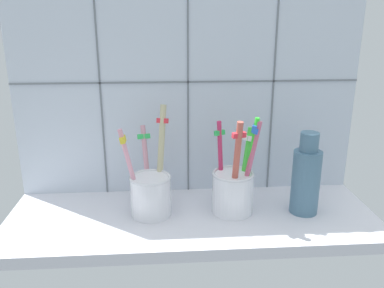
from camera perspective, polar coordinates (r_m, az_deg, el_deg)
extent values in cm
cube|color=silver|center=(70.85, 0.06, -10.89)|extent=(64.00, 22.00, 2.00)
cube|color=silver|center=(75.14, -0.62, 8.23)|extent=(64.00, 2.00, 45.00)
cube|color=slate|center=(74.79, -13.01, 7.73)|extent=(0.30, 0.20, 45.00)
cube|color=slate|center=(74.06, -0.57, 8.09)|extent=(0.30, 0.20, 45.00)
cube|color=slate|center=(76.74, 11.56, 8.07)|extent=(0.30, 0.20, 45.00)
cube|color=slate|center=(73.89, -0.57, 8.87)|extent=(64.00, 0.20, 0.30)
cylinder|color=white|center=(69.58, -5.91, -7.42)|extent=(6.97, 6.97, 6.95)
torus|color=silver|center=(68.18, -6.00, -4.77)|extent=(7.12, 7.12, 0.50)
cylinder|color=pink|center=(67.51, -8.61, -4.13)|extent=(4.02, 0.87, 15.42)
cube|color=yellow|center=(65.69, -9.88, 0.64)|extent=(1.03, 1.94, 1.13)
cylinder|color=#CC8DA0|center=(72.06, -6.53, -3.19)|extent=(2.09, 6.18, 14.18)
cube|color=green|center=(72.15, -6.92, 1.09)|extent=(2.39, 1.38, 1.04)
cylinder|color=#C2BA8F|center=(70.53, -4.50, -1.87)|extent=(2.73, 5.96, 18.14)
cube|color=#E5333F|center=(70.18, -4.24, 3.35)|extent=(2.19, 1.47, 1.02)
cylinder|color=white|center=(70.47, 5.83, -6.96)|extent=(7.14, 7.14, 7.20)
torus|color=silver|center=(69.04, 5.92, -4.25)|extent=(7.28, 7.28, 0.50)
cylinder|color=#C5594B|center=(66.78, 6.27, -3.59)|extent=(1.93, 3.24, 16.87)
cube|color=#E5333F|center=(64.20, 6.75, 1.28)|extent=(2.46, 1.47, 0.91)
cylinder|color=#D05F81|center=(68.36, 8.08, -3.30)|extent=(3.78, 2.23, 16.55)
cube|color=blue|center=(66.11, 9.27, 1.97)|extent=(1.61, 2.34, 1.04)
cylinder|color=#39F335|center=(68.26, 8.14, -3.08)|extent=(2.83, 1.80, 17.07)
cube|color=blue|center=(66.06, 9.02, 2.28)|extent=(1.64, 2.28, 1.26)
cylinder|color=#C82D5C|center=(70.36, 4.12, -2.95)|extent=(1.74, 2.43, 15.54)
cube|color=green|center=(68.97, 3.97, 1.62)|extent=(2.03, 1.49, 0.86)
cylinder|color=#45DD42|center=(70.54, 7.53, -3.48)|extent=(3.25, 3.04, 14.56)
cube|color=white|center=(69.50, 8.16, 0.84)|extent=(2.38, 2.50, 1.02)
cylinder|color=slate|center=(71.68, 16.03, -5.38)|extent=(4.84, 4.84, 11.28)
cylinder|color=slate|center=(69.22, 16.54, 0.19)|extent=(3.13, 3.13, 3.32)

